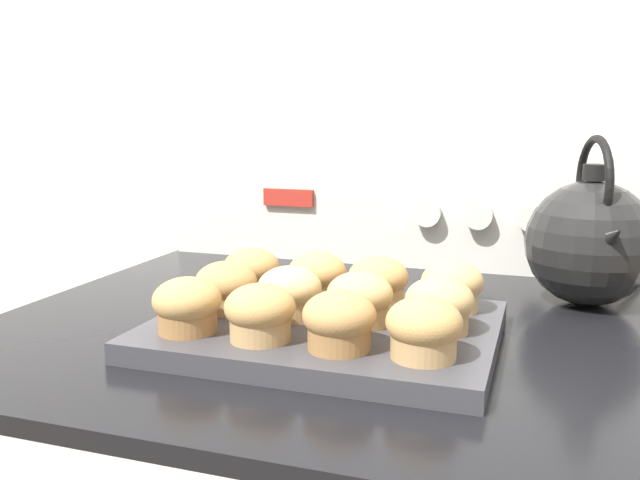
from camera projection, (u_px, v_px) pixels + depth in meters
name	position (u px, v px, depth m)	size (l,w,h in m)	color
wall_back	(405.00, 89.00, 1.10)	(8.00, 0.05, 2.40)	silver
control_panel	(397.00, 208.00, 1.08)	(0.77, 0.07, 0.18)	silver
muffin_pan	(326.00, 330.00, 0.72)	(0.36, 0.28, 0.02)	#38383D
muffin_r0_c0	(187.00, 306.00, 0.68)	(0.07, 0.07, 0.06)	olive
muffin_r0_c1	(260.00, 313.00, 0.65)	(0.07, 0.07, 0.06)	tan
muffin_r0_c2	(339.00, 321.00, 0.63)	(0.07, 0.07, 0.06)	olive
muffin_r0_c3	(424.00, 329.00, 0.60)	(0.07, 0.07, 0.06)	tan
muffin_r1_c0	(226.00, 287.00, 0.75)	(0.07, 0.07, 0.06)	#A37A4C
muffin_r1_c1	(289.00, 293.00, 0.73)	(0.07, 0.07, 0.06)	tan
muffin_r1_c2	(360.00, 299.00, 0.70)	(0.07, 0.07, 0.06)	tan
muffin_r1_c3	(439.00, 306.00, 0.68)	(0.07, 0.07, 0.06)	#A37A4C
muffin_r2_c0	(252.00, 272.00, 0.83)	(0.07, 0.07, 0.06)	olive
muffin_r2_c1	(317.00, 276.00, 0.80)	(0.07, 0.07, 0.06)	#A37A4C
muffin_r2_c2	(378.00, 281.00, 0.78)	(0.07, 0.07, 0.06)	tan
muffin_r2_c3	(452.00, 286.00, 0.75)	(0.07, 0.07, 0.06)	tan
tea_kettle	(590.00, 241.00, 0.85)	(0.16, 0.19, 0.21)	black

